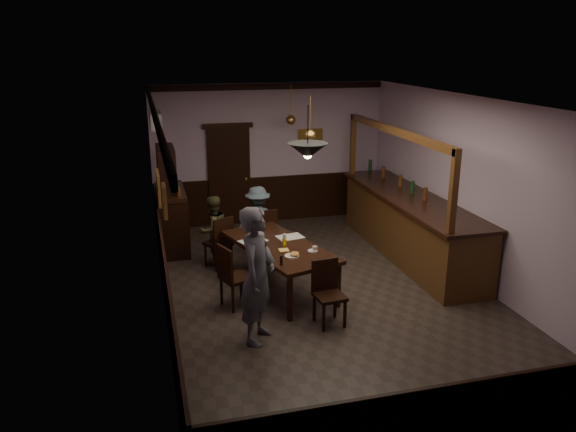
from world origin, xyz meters
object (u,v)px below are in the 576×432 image
object	(u,v)px
chair_far_right	(265,232)
person_seated_left	(213,230)
pendant_brass_mid	(310,136)
chair_near	(328,289)
coffee_cup	(315,249)
dining_table	(279,249)
chair_side	(232,274)
soda_can	(284,242)
bar_counter	(410,224)
pendant_iron	(308,151)
pendant_brass_far	(291,120)
person_standing	(257,275)
sideboard	(171,208)
chair_far_left	(220,240)
person_seated_right	(258,221)

from	to	relation	value
chair_far_right	person_seated_left	bearing A→B (deg)	-9.67
pendant_brass_mid	chair_near	bearing A→B (deg)	-100.08
chair_near	pendant_brass_mid	world-z (taller)	pendant_brass_mid
coffee_cup	person_seated_left	bearing A→B (deg)	110.14
person_seated_left	pendant_brass_mid	xyz separation A→B (m)	(1.65, -0.42, 1.68)
dining_table	pendant_brass_mid	bearing A→B (deg)	50.40
chair_side	dining_table	bearing A→B (deg)	-81.82
chair_far_right	soda_can	size ratio (longest dim) A/B	7.91
person_seated_left	soda_can	size ratio (longest dim) A/B	10.37
dining_table	chair_side	world-z (taller)	chair_side
pendant_brass_mid	bar_counter	bearing A→B (deg)	-3.92
chair_far_right	pendant_iron	world-z (taller)	pendant_iron
pendant_brass_mid	pendant_brass_far	world-z (taller)	same
chair_far_right	pendant_brass_mid	size ratio (longest dim) A/B	1.17
coffee_cup	soda_can	distance (m)	0.53
soda_can	person_standing	bearing A→B (deg)	-117.03
chair_near	pendant_brass_far	distance (m)	4.61
person_seated_left	sideboard	world-z (taller)	sideboard
chair_far_left	pendant_brass_mid	xyz separation A→B (m)	(1.56, -0.16, 1.78)
dining_table	soda_can	size ratio (longest dim) A/B	19.94
person_standing	sideboard	xyz separation A→B (m)	(-0.88, 3.86, -0.14)
dining_table	person_standing	size ratio (longest dim) A/B	1.30
pendant_brass_mid	pendant_brass_far	distance (m)	2.01
dining_table	sideboard	world-z (taller)	sideboard
person_standing	bar_counter	size ratio (longest dim) A/B	0.43
chair_far_right	pendant_iron	bearing A→B (deg)	85.68
person_seated_left	person_seated_right	bearing A→B (deg)	167.79
chair_side	chair_near	bearing A→B (deg)	-144.18
chair_side	pendant_brass_far	distance (m)	4.24
person_standing	pendant_iron	world-z (taller)	pendant_iron
bar_counter	pendant_brass_mid	bearing A→B (deg)	176.08
person_seated_left	pendant_brass_far	size ratio (longest dim) A/B	1.54
bar_counter	chair_far_right	bearing A→B (deg)	168.47
coffee_cup	pendant_iron	size ratio (longest dim) A/B	0.11
chair_side	pendant_brass_mid	xyz separation A→B (m)	(1.61, 1.40, 1.76)
bar_counter	person_seated_left	bearing A→B (deg)	171.20
dining_table	pendant_brass_mid	xyz separation A→B (m)	(0.78, 0.94, 1.61)
chair_far_left	chair_side	xyz separation A→B (m)	(-0.06, -1.56, 0.02)
dining_table	sideboard	distance (m)	2.82
dining_table	person_standing	world-z (taller)	person_standing
sideboard	person_seated_left	bearing A→B (deg)	-56.57
chair_far_right	coffee_cup	world-z (taller)	chair_far_right
person_standing	person_seated_right	distance (m)	3.19
pendant_brass_mid	pendant_brass_far	bearing A→B (deg)	84.28
chair_far_left	chair_near	size ratio (longest dim) A/B	1.02
pendant_brass_mid	coffee_cup	bearing A→B (deg)	-103.22
chair_side	sideboard	distance (m)	2.92
chair_far_left	pendant_iron	bearing A→B (deg)	91.81
chair_side	chair_far_right	bearing A→B (deg)	-47.13
chair_far_right	person_standing	world-z (taller)	person_standing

